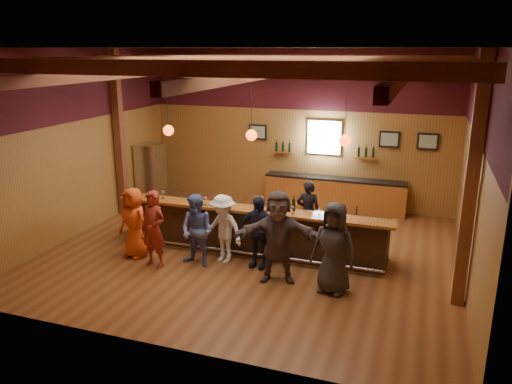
% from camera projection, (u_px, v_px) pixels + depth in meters
% --- Properties ---
extents(room, '(9.04, 9.00, 4.52)m').
position_uv_depth(room, '(252.00, 111.00, 10.59)').
color(room, brown).
rests_on(room, ground).
extents(bar_counter, '(6.30, 1.07, 1.11)m').
position_uv_depth(bar_counter, '(255.00, 228.00, 11.41)').
color(bar_counter, black).
rests_on(bar_counter, ground).
extents(back_bar_cabinet, '(4.00, 0.52, 0.95)m').
position_uv_depth(back_bar_cabinet, '(334.00, 194.00, 14.30)').
color(back_bar_cabinet, brown).
rests_on(back_bar_cabinet, ground).
extents(window, '(0.95, 0.09, 0.95)m').
position_uv_depth(window, '(324.00, 137.00, 14.19)').
color(window, silver).
rests_on(window, room).
extents(framed_pictures, '(5.35, 0.05, 0.45)m').
position_uv_depth(framed_pictures, '(355.00, 137.00, 13.90)').
color(framed_pictures, black).
rests_on(framed_pictures, room).
extents(wine_shelves, '(3.00, 0.18, 0.30)m').
position_uv_depth(wine_shelves, '(323.00, 153.00, 14.25)').
color(wine_shelves, brown).
rests_on(wine_shelves, room).
extents(pendant_lights, '(4.24, 0.24, 1.37)m').
position_uv_depth(pendant_lights, '(251.00, 135.00, 10.67)').
color(pendant_lights, black).
rests_on(pendant_lights, room).
extents(stainless_fridge, '(0.70, 0.70, 1.80)m').
position_uv_depth(stainless_fridge, '(151.00, 174.00, 14.82)').
color(stainless_fridge, silver).
rests_on(stainless_fridge, ground).
extents(customer_orange, '(0.88, 0.69, 1.59)m').
position_uv_depth(customer_orange, '(134.00, 223.00, 10.99)').
color(customer_orange, '#D24713').
rests_on(customer_orange, ground).
extents(customer_redvest, '(0.66, 0.49, 1.66)m').
position_uv_depth(customer_redvest, '(154.00, 229.00, 10.49)').
color(customer_redvest, maroon).
rests_on(customer_redvest, ground).
extents(customer_denim, '(0.84, 0.71, 1.56)m').
position_uv_depth(customer_denim, '(197.00, 231.00, 10.54)').
color(customer_denim, '#5668AC').
rests_on(customer_denim, ground).
extents(customer_white, '(1.10, 0.84, 1.51)m').
position_uv_depth(customer_white, '(223.00, 229.00, 10.73)').
color(customer_white, white).
rests_on(customer_white, ground).
extents(customer_navy, '(0.96, 0.49, 1.57)m').
position_uv_depth(customer_navy, '(258.00, 232.00, 10.45)').
color(customer_navy, '#191E32').
rests_on(customer_navy, ground).
extents(customer_brown, '(1.81, 0.95, 1.87)m').
position_uv_depth(customer_brown, '(278.00, 236.00, 9.79)').
color(customer_brown, '#504040').
rests_on(customer_brown, ground).
extents(customer_dark, '(0.97, 0.73, 1.78)m').
position_uv_depth(customer_dark, '(334.00, 248.00, 9.34)').
color(customer_dark, '#2B2A2D').
rests_on(customer_dark, ground).
extents(bartender, '(0.60, 0.43, 1.53)m').
position_uv_depth(bartender, '(308.00, 212.00, 11.79)').
color(bartender, black).
rests_on(bartender, ground).
extents(ice_bucket, '(0.22, 0.22, 0.24)m').
position_uv_depth(ice_bucket, '(259.00, 202.00, 10.98)').
color(ice_bucket, brown).
rests_on(ice_bucket, bar_counter).
extents(bottle_a, '(0.07, 0.07, 0.34)m').
position_uv_depth(bottle_a, '(277.00, 203.00, 10.87)').
color(bottle_a, black).
rests_on(bottle_a, bar_counter).
extents(bottle_b, '(0.07, 0.07, 0.34)m').
position_uv_depth(bottle_b, '(294.00, 205.00, 10.74)').
color(bottle_b, black).
rests_on(bottle_b, bar_counter).
extents(glass_a, '(0.08, 0.08, 0.17)m').
position_uv_depth(glass_a, '(137.00, 192.00, 11.71)').
color(glass_a, silver).
rests_on(glass_a, bar_counter).
extents(glass_b, '(0.09, 0.09, 0.20)m').
position_uv_depth(glass_b, '(163.00, 193.00, 11.63)').
color(glass_b, silver).
rests_on(glass_b, bar_counter).
extents(glass_c, '(0.09, 0.09, 0.20)m').
position_uv_depth(glass_c, '(197.00, 196.00, 11.35)').
color(glass_c, silver).
rests_on(glass_c, bar_counter).
extents(glass_d, '(0.09, 0.09, 0.20)m').
position_uv_depth(glass_d, '(205.00, 199.00, 11.13)').
color(glass_d, silver).
rests_on(glass_d, bar_counter).
extents(glass_e, '(0.08, 0.08, 0.18)m').
position_uv_depth(glass_e, '(224.00, 200.00, 11.13)').
color(glass_e, silver).
rests_on(glass_e, bar_counter).
extents(glass_f, '(0.07, 0.07, 0.17)m').
position_uv_depth(glass_f, '(292.00, 208.00, 10.58)').
color(glass_f, silver).
rests_on(glass_f, bar_counter).
extents(glass_g, '(0.07, 0.07, 0.16)m').
position_uv_depth(glass_g, '(319.00, 209.00, 10.51)').
color(glass_g, silver).
rests_on(glass_g, bar_counter).
extents(glass_h, '(0.09, 0.09, 0.20)m').
position_uv_depth(glass_h, '(331.00, 210.00, 10.37)').
color(glass_h, silver).
rests_on(glass_h, bar_counter).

